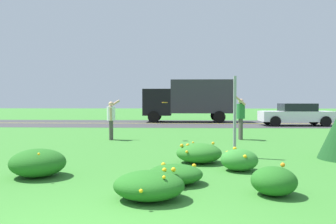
% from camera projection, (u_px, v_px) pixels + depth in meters
% --- Properties ---
extents(ground_plane, '(120.00, 120.00, 0.00)m').
position_uv_depth(ground_plane, '(157.00, 140.00, 13.18)').
color(ground_plane, '#387A2D').
extents(highway_strip, '(120.00, 7.92, 0.01)m').
position_uv_depth(highway_strip, '(168.00, 123.00, 23.17)').
color(highway_strip, '#38383A').
rests_on(highway_strip, ground).
extents(highway_center_stripe, '(120.00, 0.16, 0.00)m').
position_uv_depth(highway_center_stripe, '(168.00, 123.00, 23.17)').
color(highway_center_stripe, yellow).
rests_on(highway_center_stripe, ground).
extents(daylily_clump_front_right, '(0.84, 0.74, 0.54)m').
position_uv_depth(daylily_clump_front_right, '(239.00, 160.00, 7.33)').
color(daylily_clump_front_right, '#337F2D').
rests_on(daylily_clump_front_right, ground).
extents(daylily_clump_mid_center, '(0.76, 0.73, 0.54)m').
position_uv_depth(daylily_clump_mid_center, '(274.00, 181.00, 5.42)').
color(daylily_clump_mid_center, '#23661E').
rests_on(daylily_clump_mid_center, ground).
extents(daylily_clump_near_camera, '(1.07, 0.88, 0.40)m').
position_uv_depth(daylily_clump_near_camera, '(175.00, 174.00, 6.18)').
color(daylily_clump_near_camera, '#23661E').
rests_on(daylily_clump_near_camera, ground).
extents(daylily_clump_front_left, '(1.16, 1.03, 0.54)m').
position_uv_depth(daylily_clump_front_left, '(199.00, 153.00, 8.27)').
color(daylily_clump_front_left, '#2D7526').
rests_on(daylily_clump_front_left, ground).
extents(daylily_clump_mid_right, '(1.15, 1.01, 0.49)m').
position_uv_depth(daylily_clump_mid_right, '(149.00, 185.00, 5.17)').
color(daylily_clump_mid_right, '#23661E').
rests_on(daylily_clump_mid_right, ground).
extents(daylily_clump_front_center, '(1.16, 1.05, 0.58)m').
position_uv_depth(daylily_clump_front_center, '(38.00, 163.00, 6.75)').
color(daylily_clump_front_center, '#23661E').
rests_on(daylily_clump_front_center, ground).
extents(sign_post_near_path, '(0.07, 0.10, 2.29)m').
position_uv_depth(sign_post_near_path, '(235.00, 117.00, 9.07)').
color(sign_post_near_path, '#93969B').
rests_on(sign_post_near_path, ground).
extents(person_thrower_white_shirt, '(0.50, 0.50, 1.66)m').
position_uv_depth(person_thrower_white_shirt, '(111.00, 117.00, 13.24)').
color(person_thrower_white_shirt, silver).
rests_on(person_thrower_white_shirt, ground).
extents(person_catcher_green_shirt, '(0.51, 0.50, 1.85)m').
position_uv_depth(person_catcher_green_shirt, '(241.00, 115.00, 13.31)').
color(person_catcher_green_shirt, '#287038').
rests_on(person_catcher_green_shirt, ground).
extents(frisbee_orange, '(0.24, 0.24, 0.04)m').
position_uv_depth(frisbee_orange, '(165.00, 102.00, 13.12)').
color(frisbee_orange, orange).
extents(car_white_center_left, '(4.50, 2.00, 1.45)m').
position_uv_depth(car_white_center_left, '(296.00, 114.00, 21.03)').
color(car_white_center_left, silver).
rests_on(car_white_center_left, ground).
extents(box_truck_black, '(6.70, 2.46, 3.20)m').
position_uv_depth(box_truck_black, '(189.00, 99.00, 24.83)').
color(box_truck_black, black).
rests_on(box_truck_black, ground).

